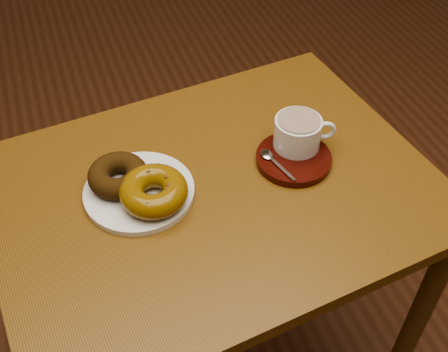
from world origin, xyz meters
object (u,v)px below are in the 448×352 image
object	(u,v)px
donut_plate	(139,192)
coffee_cup	(298,132)
saucer	(294,159)
cafe_table	(215,228)

from	to	relation	value
donut_plate	coffee_cup	distance (m)	0.33
donut_plate	saucer	xyz separation A→B (m)	(0.30, -0.02, 0.00)
cafe_table	coffee_cup	bearing A→B (deg)	5.06
cafe_table	saucer	bearing A→B (deg)	-2.86
coffee_cup	saucer	bearing A→B (deg)	-108.74
cafe_table	donut_plate	distance (m)	0.19
saucer	coffee_cup	world-z (taller)	coffee_cup
saucer	coffee_cup	bearing A→B (deg)	55.11
saucer	coffee_cup	size ratio (longest dim) A/B	1.22
donut_plate	saucer	world-z (taller)	saucer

